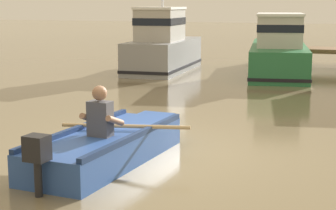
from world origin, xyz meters
name	(u,v)px	position (x,y,z in m)	size (l,w,h in m)	color
ground_plane	(157,152)	(0.00, 0.00, 0.00)	(120.00, 120.00, 0.00)	#7A6B4C
rowboat_with_person	(108,145)	(-0.51, -0.73, 0.25)	(1.95, 3.72, 1.19)	#2D519E
moored_boat_grey	(163,47)	(-3.76, 10.16, 0.84)	(2.00, 4.71, 3.71)	gray
moored_boat_green	(279,51)	(0.16, 10.93, 0.76)	(2.92, 6.72, 2.04)	#287042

